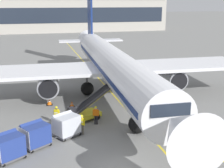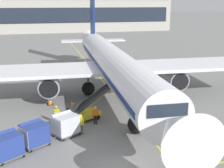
# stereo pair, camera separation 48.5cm
# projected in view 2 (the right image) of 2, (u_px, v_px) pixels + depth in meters

# --- Properties ---
(parked_airplane) EXTENTS (33.00, 42.60, 14.53)m
(parked_airplane) POSITION_uv_depth(u_px,v_px,m) (112.00, 64.00, 34.29)
(parked_airplane) COLOR white
(parked_airplane) RESTS_ON ground
(belt_loader) EXTENTS (5.33, 3.31, 3.07)m
(belt_loader) POSITION_uv_depth(u_px,v_px,m) (84.00, 111.00, 27.86)
(belt_loader) COLOR gold
(belt_loader) RESTS_ON ground
(baggage_cart_lead) EXTENTS (2.74, 2.40, 1.91)m
(baggage_cart_lead) POSITION_uv_depth(u_px,v_px,m) (65.00, 124.00, 24.54)
(baggage_cart_lead) COLOR #515156
(baggage_cart_lead) RESTS_ON ground
(baggage_cart_second) EXTENTS (2.74, 2.40, 1.91)m
(baggage_cart_second) POSITION_uv_depth(u_px,v_px,m) (34.00, 134.00, 22.76)
(baggage_cart_second) COLOR #515156
(baggage_cart_second) RESTS_ON ground
(baggage_cart_third) EXTENTS (2.74, 2.40, 1.91)m
(baggage_cart_third) POSITION_uv_depth(u_px,v_px,m) (7.00, 145.00, 20.97)
(baggage_cart_third) COLOR #515156
(baggage_cart_third) RESTS_ON ground
(ground_crew_by_loader) EXTENTS (0.47, 0.42, 1.74)m
(ground_crew_by_loader) POSITION_uv_depth(u_px,v_px,m) (81.00, 123.00, 24.82)
(ground_crew_by_loader) COLOR #514C42
(ground_crew_by_loader) RESTS_ON ground
(ground_crew_by_carts) EXTENTS (0.52, 0.39, 1.74)m
(ground_crew_by_carts) POSITION_uv_depth(u_px,v_px,m) (56.00, 114.00, 26.87)
(ground_crew_by_carts) COLOR black
(ground_crew_by_carts) RESTS_ON ground
(ground_crew_marshaller) EXTENTS (0.54, 0.37, 1.74)m
(ground_crew_marshaller) POSITION_uv_depth(u_px,v_px,m) (95.00, 114.00, 26.82)
(ground_crew_marshaller) COLOR black
(ground_crew_marshaller) RESTS_ON ground
(safety_cone_engine_keepout) EXTENTS (0.57, 0.57, 0.65)m
(safety_cone_engine_keepout) POSITION_uv_depth(u_px,v_px,m) (72.00, 104.00, 31.41)
(safety_cone_engine_keepout) COLOR black
(safety_cone_engine_keepout) RESTS_ON ground
(safety_cone_wingtip) EXTENTS (0.64, 0.64, 0.73)m
(safety_cone_wingtip) POSITION_uv_depth(u_px,v_px,m) (50.00, 101.00, 32.17)
(safety_cone_wingtip) COLOR black
(safety_cone_wingtip) RESTS_ON ground
(apron_guidance_line_lead_in) EXTENTS (0.20, 110.00, 0.01)m
(apron_guidance_line_lead_in) POSITION_uv_depth(u_px,v_px,m) (116.00, 97.00, 34.68)
(apron_guidance_line_lead_in) COLOR yellow
(apron_guidance_line_lead_in) RESTS_ON ground
(terminal_building) EXTENTS (118.92, 16.77, 12.48)m
(terminal_building) POSITION_uv_depth(u_px,v_px,m) (10.00, 15.00, 107.82)
(terminal_building) COLOR #A8A399
(terminal_building) RESTS_ON ground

